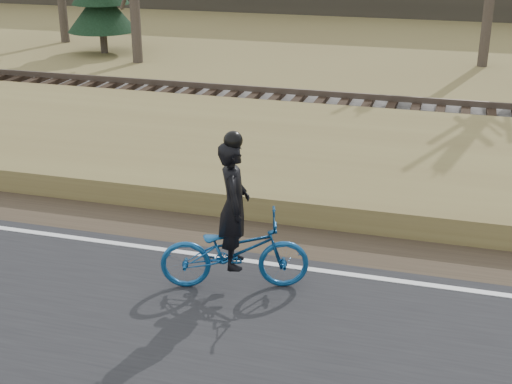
# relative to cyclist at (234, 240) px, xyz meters

# --- Properties ---
(embankment) EXTENTS (120.00, 5.00, 0.44)m
(embankment) POSITION_rel_cyclist_xyz_m (-5.37, 4.79, -0.57)
(embankment) COLOR olive
(embankment) RESTS_ON ground
(ballast) EXTENTS (120.00, 3.00, 0.45)m
(ballast) POSITION_rel_cyclist_xyz_m (-5.37, 8.59, -0.57)
(ballast) COLOR slate
(ballast) RESTS_ON ground
(railroad) EXTENTS (120.00, 2.40, 0.29)m
(railroad) POSITION_rel_cyclist_xyz_m (-5.37, 8.59, -0.26)
(railroad) COLOR black
(railroad) RESTS_ON ballast
(cyclist) EXTENTS (2.23, 1.32, 2.32)m
(cyclist) POSITION_rel_cyclist_xyz_m (0.00, 0.00, 0.00)
(cyclist) COLOR navy
(cyclist) RESTS_ON road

